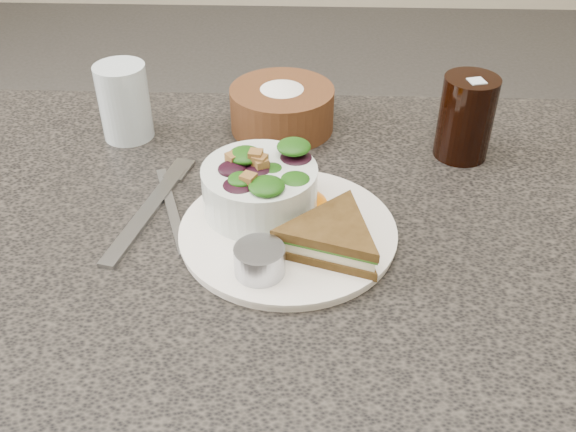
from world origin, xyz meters
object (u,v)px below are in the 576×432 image
(dinner_plate, at_px, (288,232))
(bread_basket, at_px, (282,102))
(dressing_ramekin, at_px, (260,261))
(sandwich, at_px, (332,237))
(water_glass, at_px, (124,102))
(dining_table, at_px, (276,409))
(cola_glass, at_px, (467,114))
(salad_bowl, at_px, (260,181))

(dinner_plate, height_order, bread_basket, bread_basket)
(dressing_ramekin, bearing_deg, bread_basket, 88.56)
(dinner_plate, xyz_separation_m, bread_basket, (-0.02, 0.26, 0.04))
(sandwich, xyz_separation_m, water_glass, (-0.30, 0.27, 0.03))
(bread_basket, relative_size, water_glass, 1.39)
(sandwich, relative_size, water_glass, 1.27)
(dining_table, relative_size, dressing_ramekin, 18.02)
(dinner_plate, bearing_deg, cola_glass, 39.65)
(salad_bowl, relative_size, bread_basket, 0.90)
(cola_glass, bearing_deg, salad_bowl, -150.01)
(dinner_plate, xyz_separation_m, cola_glass, (0.24, 0.20, 0.06))
(sandwich, distance_m, dressing_ramekin, 0.09)
(salad_bowl, xyz_separation_m, cola_glass, (0.27, 0.16, 0.01))
(cola_glass, height_order, water_glass, cola_glass)
(dressing_ramekin, relative_size, cola_glass, 0.43)
(dinner_plate, distance_m, cola_glass, 0.31)
(dining_table, bearing_deg, salad_bowl, 146.70)
(dinner_plate, bearing_deg, water_glass, 136.67)
(dining_table, height_order, cola_glass, cola_glass)
(dining_table, distance_m, cola_glass, 0.54)
(dressing_ramekin, height_order, water_glass, water_glass)
(dressing_ramekin, height_order, bread_basket, bread_basket)
(dinner_plate, bearing_deg, dressing_ramekin, -109.58)
(dinner_plate, xyz_separation_m, dressing_ramekin, (-0.03, -0.08, 0.02))
(sandwich, relative_size, bread_basket, 0.91)
(bread_basket, bearing_deg, salad_bowl, -94.19)
(cola_glass, distance_m, water_glass, 0.49)
(dining_table, xyz_separation_m, dressing_ramekin, (-0.01, -0.11, 0.40))
(sandwich, distance_m, cola_glass, 0.30)
(dining_table, bearing_deg, bread_basket, 89.91)
(dining_table, xyz_separation_m, water_glass, (-0.23, 0.20, 0.43))
(dining_table, height_order, dinner_plate, dinner_plate)
(salad_bowl, distance_m, water_glass, 0.29)
(dinner_plate, relative_size, water_glass, 2.29)
(dining_table, distance_m, dinner_plate, 0.38)
(salad_bowl, bearing_deg, dinner_plate, -47.79)
(dressing_ramekin, distance_m, water_glass, 0.38)
(bread_basket, bearing_deg, cola_glass, -14.78)
(sandwich, bearing_deg, dinner_plate, 161.73)
(dinner_plate, height_order, cola_glass, cola_glass)
(sandwich, distance_m, bread_basket, 0.31)
(dinner_plate, height_order, dressing_ramekin, dressing_ramekin)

